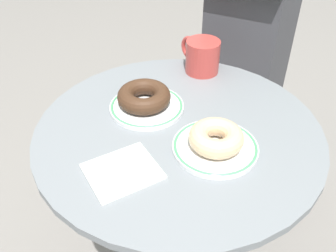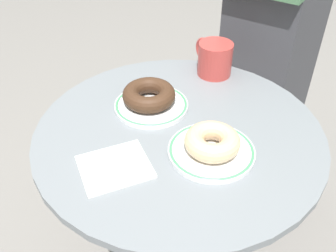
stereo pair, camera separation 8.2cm
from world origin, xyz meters
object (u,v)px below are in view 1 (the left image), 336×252
object	(u,v)px
donut_chocolate	(143,97)
donut_glazed	(216,138)
plate_left	(148,106)
paper_napkin	(122,171)
cafe_table	(177,193)
coffee_mug	(202,56)
plate_right	(215,147)

from	to	relation	value
donut_chocolate	donut_glazed	xyz separation A→B (m)	(0.22, 0.00, 0.00)
plate_left	donut_chocolate	distance (m)	0.03
plate_left	paper_napkin	distance (m)	0.22
plate_left	donut_glazed	xyz separation A→B (m)	(0.21, -0.00, 0.03)
cafe_table	plate_left	xyz separation A→B (m)	(-0.10, 0.00, 0.22)
cafe_table	donut_glazed	world-z (taller)	donut_glazed
donut_chocolate	plate_left	bearing A→B (deg)	37.49
plate_left	donut_chocolate	bearing A→B (deg)	-142.51
cafe_table	coffee_mug	xyz separation A→B (m)	(-0.13, 0.23, 0.26)
plate_right	coffee_mug	world-z (taller)	coffee_mug
plate_right	donut_chocolate	distance (m)	0.22
plate_left	donut_chocolate	size ratio (longest dim) A/B	1.39
plate_right	donut_glazed	world-z (taller)	donut_glazed
plate_right	coffee_mug	size ratio (longest dim) A/B	1.36
plate_right	paper_napkin	bearing A→B (deg)	-115.99
plate_right	donut_chocolate	world-z (taller)	donut_chocolate
cafe_table	paper_napkin	size ratio (longest dim) A/B	5.26
donut_chocolate	coffee_mug	size ratio (longest dim) A/B	0.96
plate_right	paper_napkin	distance (m)	0.20
plate_left	plate_right	world-z (taller)	same
plate_left	paper_napkin	world-z (taller)	plate_left
coffee_mug	donut_chocolate	bearing A→B (deg)	-85.62
donut_glazed	paper_napkin	bearing A→B (deg)	-115.99
cafe_table	plate_left	bearing A→B (deg)	178.44
paper_napkin	donut_glazed	bearing A→B (deg)	64.01
donut_glazed	paper_napkin	distance (m)	0.20
plate_left	plate_right	bearing A→B (deg)	-1.26
plate_right	donut_glazed	xyz separation A→B (m)	(0.00, 0.00, 0.03)
plate_left	donut_glazed	world-z (taller)	donut_glazed
cafe_table	paper_napkin	bearing A→B (deg)	-84.31
cafe_table	plate_right	size ratio (longest dim) A/B	3.94
donut_chocolate	paper_napkin	distance (m)	0.22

